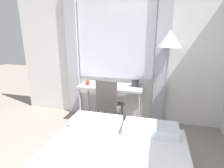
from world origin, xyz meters
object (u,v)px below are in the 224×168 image
(desk, at_px, (111,89))
(book, at_px, (105,84))
(mug, at_px, (88,83))
(desk_chair, at_px, (109,103))
(standing_lamp, at_px, (169,45))
(telephone, at_px, (135,83))

(desk, bearing_deg, book, -177.89)
(mug, bearing_deg, book, 9.75)
(desk_chair, distance_m, standing_lamp, 1.41)
(standing_lamp, relative_size, mug, 21.66)
(desk, xyz_separation_m, standing_lamp, (0.98, 0.03, 0.83))
(book, xyz_separation_m, mug, (-0.32, -0.05, 0.03))
(standing_lamp, xyz_separation_m, book, (-1.10, -0.03, -0.75))
(standing_lamp, bearing_deg, desk_chair, -162.62)
(desk, xyz_separation_m, desk_chair, (0.03, -0.27, -0.17))
(standing_lamp, bearing_deg, telephone, 174.01)
(desk, height_order, book, book)
(standing_lamp, distance_m, book, 1.33)
(desk_chair, bearing_deg, standing_lamp, 24.02)
(standing_lamp, height_order, book, standing_lamp)
(desk_chair, distance_m, mug, 0.59)
(standing_lamp, distance_m, mug, 1.60)
(desk, distance_m, standing_lamp, 1.29)
(desk_chair, height_order, book, desk_chair)
(standing_lamp, relative_size, telephone, 12.76)
(desk_chair, bearing_deg, mug, 163.00)
(desk_chair, relative_size, book, 3.62)
(book, distance_m, mug, 0.32)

